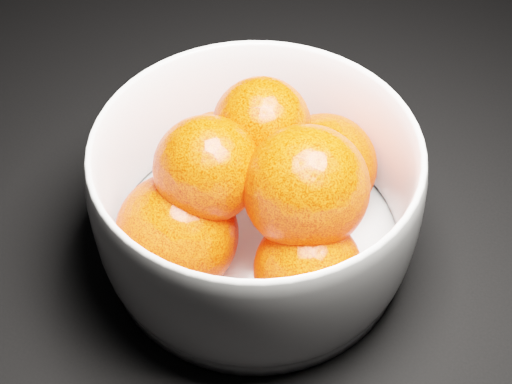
% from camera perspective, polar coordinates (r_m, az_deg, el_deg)
% --- Properties ---
extents(ground, '(3.00, 3.00, 0.00)m').
position_cam_1_polar(ground, '(0.86, -7.30, 13.91)').
color(ground, black).
rests_on(ground, ground).
extents(bowl, '(0.25, 0.25, 0.12)m').
position_cam_1_polar(bowl, '(0.55, 0.00, -0.43)').
color(bowl, white).
rests_on(bowl, ground).
extents(orange_pile, '(0.19, 0.21, 0.14)m').
position_cam_1_polar(orange_pile, '(0.54, 0.16, 0.17)').
color(orange_pile, '#FF2F06').
rests_on(orange_pile, bowl).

